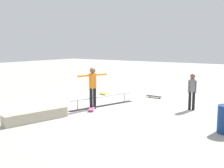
{
  "coord_description": "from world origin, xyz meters",
  "views": [
    {
      "loc": [
        9.0,
        6.48,
        2.62
      ],
      "look_at": [
        -0.29,
        -0.01,
        1.0
      ],
      "focal_mm": 44.08,
      "sensor_mm": 36.0,
      "label": 1
    }
  ],
  "objects": [
    {
      "name": "skateboard_main",
      "position": [
        0.54,
        -0.41,
        0.07
      ],
      "size": [
        0.79,
        0.58,
        0.09
      ],
      "rotation": [
        0.0,
        0.0,
        0.53
      ],
      "color": "#E05993",
      "rests_on": "ground_plane"
    },
    {
      "name": "skater_main",
      "position": [
        0.36,
        -0.51,
        0.99
      ],
      "size": [
        1.33,
        0.5,
        1.71
      ],
      "rotation": [
        0.0,
        0.0,
        5.97
      ],
      "color": "black",
      "rests_on": "ground_plane"
    },
    {
      "name": "loose_skateboard_yellow",
      "position": [
        -2.48,
        -2.03,
        0.07
      ],
      "size": [
        0.45,
        0.82,
        0.09
      ],
      "rotation": [
        0.0,
        0.0,
        1.23
      ],
      "color": "yellow",
      "rests_on": "ground_plane"
    },
    {
      "name": "bystander_grey_shirt",
      "position": [
        -1.76,
        2.89,
        0.83
      ],
      "size": [
        0.23,
        0.33,
        1.48
      ],
      "rotation": [
        0.0,
        0.0,
        5.13
      ],
      "color": "black",
      "rests_on": "ground_plane"
    },
    {
      "name": "skate_ledge",
      "position": [
        2.93,
        -0.96,
        0.18
      ],
      "size": [
        2.32,
        0.93,
        0.37
      ],
      "primitive_type": "cube",
      "rotation": [
        0.0,
        0.0,
        -0.24
      ],
      "color": "#B2A893",
      "rests_on": "ground_plane"
    },
    {
      "name": "grind_rail",
      "position": [
        -0.29,
        -0.51,
        0.19
      ],
      "size": [
        3.24,
        1.14,
        0.44
      ],
      "rotation": [
        0.0,
        0.0,
        -0.28
      ],
      "color": "black",
      "rests_on": "ground_plane"
    },
    {
      "name": "ground_plane",
      "position": [
        0.0,
        0.0,
        0.0
      ],
      "size": [
        60.0,
        60.0,
        0.0
      ],
      "primitive_type": "plane",
      "color": "#ADA89E"
    },
    {
      "name": "loose_skateboard_black",
      "position": [
        -3.25,
        0.48,
        0.07
      ],
      "size": [
        0.29,
        0.81,
        0.09
      ],
      "rotation": [
        0.0,
        0.0,
        4.66
      ],
      "color": "black",
      "rests_on": "ground_plane"
    }
  ]
}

